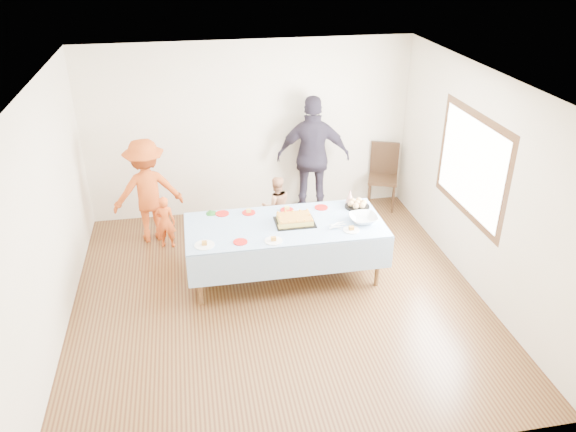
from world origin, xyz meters
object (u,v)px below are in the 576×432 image
at_px(party_table, 285,228).
at_px(dining_chair, 383,172).
at_px(birthday_cake, 295,220).
at_px(adult_left, 147,191).

xyz_separation_m(party_table, dining_chair, (1.96, 1.84, -0.14)).
xyz_separation_m(party_table, birthday_cake, (0.13, 0.02, 0.10)).
relative_size(birthday_cake, dining_chair, 0.48).
bearing_deg(party_table, dining_chair, 43.26).
relative_size(dining_chair, adult_left, 0.68).
height_order(dining_chair, adult_left, adult_left).
bearing_deg(birthday_cake, dining_chair, 44.95).
bearing_deg(dining_chair, birthday_cake, -113.91).
distance_m(party_table, birthday_cake, 0.16).
distance_m(party_table, adult_left, 2.22).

